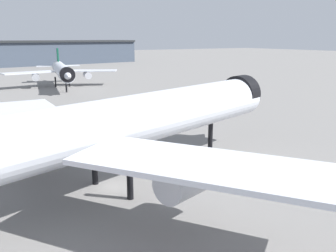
% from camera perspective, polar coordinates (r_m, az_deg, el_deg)
% --- Properties ---
extents(ground, '(900.00, 900.00, 0.00)m').
position_cam_1_polar(ground, '(45.89, -8.66, -9.35)').
color(ground, slate).
extents(airliner_near_gate, '(60.74, 54.11, 17.95)m').
position_cam_1_polar(airliner_near_gate, '(43.58, -6.72, 0.43)').
color(airliner_near_gate, silver).
rests_on(airliner_near_gate, ground).
extents(airliner_far_taxiway, '(41.40, 46.09, 13.69)m').
position_cam_1_polar(airliner_far_taxiway, '(139.25, -16.28, 8.30)').
color(airliner_far_taxiway, silver).
rests_on(airliner_far_taxiway, ground).
extents(terminal_building, '(170.95, 49.76, 25.13)m').
position_cam_1_polar(terminal_building, '(258.23, -23.50, 10.45)').
color(terminal_building, '#3D4756').
rests_on(terminal_building, ground).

